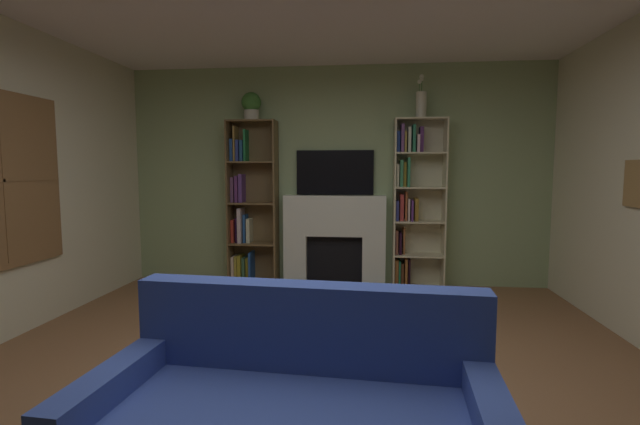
{
  "coord_description": "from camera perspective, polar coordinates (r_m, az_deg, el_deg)",
  "views": [
    {
      "loc": [
        0.41,
        -2.63,
        1.42
      ],
      "look_at": [
        0.0,
        1.15,
        1.05
      ],
      "focal_mm": 25.13,
      "sensor_mm": 36.0,
      "label": 1
    }
  ],
  "objects": [
    {
      "name": "ground_plane",
      "position": [
        3.01,
        -2.57,
        -22.53
      ],
      "size": [
        6.9,
        6.9,
        0.0
      ],
      "primitive_type": "plane",
      "color": "brown"
    },
    {
      "name": "fireplace",
      "position": [
        5.49,
        1.85,
        -3.36
      ],
      "size": [
        1.34,
        0.49,
        1.1
      ],
      "color": "white",
      "rests_on": "ground_plane"
    },
    {
      "name": "potted_plant",
      "position": [
        5.59,
        -8.74,
        13.35
      ],
      "size": [
        0.23,
        0.23,
        0.33
      ],
      "color": "beige",
      "rests_on": "bookshelf_left"
    },
    {
      "name": "vase_with_flowers",
      "position": [
        5.44,
        12.75,
        13.42
      ],
      "size": [
        0.12,
        0.12,
        0.5
      ],
      "color": "beige",
      "rests_on": "bookshelf_right"
    },
    {
      "name": "tv",
      "position": [
        5.49,
        1.93,
        5.11
      ],
      "size": [
        0.94,
        0.06,
        0.54
      ],
      "primitive_type": "cube",
      "color": "black",
      "rests_on": "fireplace"
    },
    {
      "name": "bookshelf_right",
      "position": [
        5.43,
        11.72,
        1.25
      ],
      "size": [
        0.6,
        0.3,
        2.01
      ],
      "color": "beige",
      "rests_on": "ground_plane"
    },
    {
      "name": "bookshelf_left",
      "position": [
        5.62,
        -9.1,
        0.35
      ],
      "size": [
        0.6,
        0.29,
        2.01
      ],
      "color": "brown",
      "rests_on": "ground_plane"
    },
    {
      "name": "wall_back_accent",
      "position": [
        5.55,
        1.97,
        4.64
      ],
      "size": [
        5.23,
        0.06,
        2.66
      ],
      "primitive_type": "cube",
      "color": "#96B07C",
      "rests_on": "ground_plane"
    }
  ]
}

